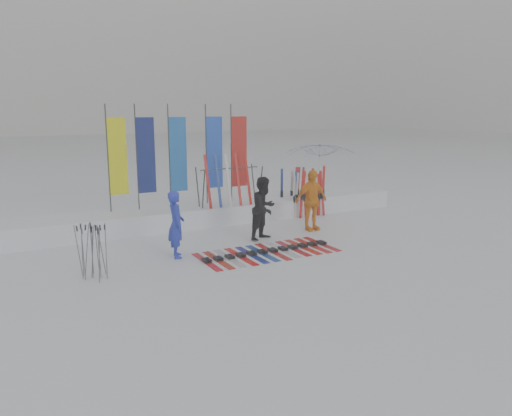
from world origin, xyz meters
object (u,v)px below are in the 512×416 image
ski_row (267,251)px  tent_canopy (321,174)px  ski_rack (229,181)px  person_black (264,208)px  person_yellow (311,200)px  person_blue (176,224)px

ski_row → tent_canopy: bearing=42.6°
ski_row → ski_rack: 3.83m
ski_rack → tent_canopy: bearing=12.5°
person_black → person_yellow: person_yellow is taller
person_black → tent_canopy: tent_canopy is taller
tent_canopy → ski_row: 6.71m
person_black → ski_rack: (0.01, 2.29, 0.49)m
tent_canopy → ski_row: (-4.86, -4.47, -1.19)m
ski_row → person_yellow: bearing=31.9°
person_yellow → ski_row: (-2.37, -1.47, -0.89)m
person_black → ski_row: size_ratio=0.50×
person_yellow → ski_rack: size_ratio=0.91×
person_yellow → ski_rack: bearing=130.7°
ski_rack → ski_row: bearing=-99.7°
person_blue → person_yellow: person_yellow is taller
person_black → tent_canopy: (4.27, 3.23, 0.33)m
person_yellow → ski_rack: (-1.77, 2.06, 0.46)m
tent_canopy → ski_row: size_ratio=0.76×
person_yellow → ski_rack: 2.75m
person_black → person_yellow: bearing=-17.1°
ski_row → ski_rack: (0.60, 3.53, 1.35)m
person_blue → person_black: bearing=-67.9°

